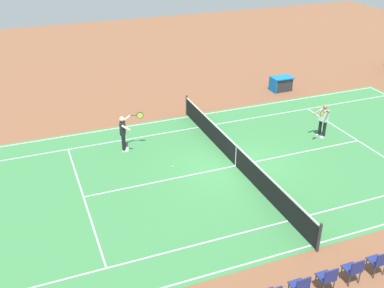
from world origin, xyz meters
name	(u,v)px	position (x,y,z in m)	size (l,w,h in m)	color
ground_plane	(236,166)	(0.00, 0.00, 0.00)	(60.00, 60.00, 0.00)	brown
court_slab	(236,166)	(0.00, 0.00, 0.00)	(24.20, 11.40, 0.00)	#387A42
court_line_markings	(236,166)	(0.00, 0.00, 0.00)	(23.85, 11.05, 0.01)	white
tennis_net	(236,156)	(0.00, 0.00, 0.49)	(0.10, 11.70, 1.08)	#2D2D33
tennis_player_near	(124,131)	(4.01, -3.11, 0.93)	(1.17, 0.74, 1.70)	black
tennis_player_far	(323,119)	(-5.02, -0.99, 0.93)	(0.94, 0.91, 1.70)	black
tennis_ball	(172,167)	(2.53, -0.86, 0.03)	(0.07, 0.07, 0.07)	#CCE01E
spectator_chair_0	(379,261)	(-1.01, 7.31, 0.52)	(0.44, 0.44, 0.88)	#38383D
spectator_chair_1	(354,269)	(-0.11, 7.31, 0.52)	(0.44, 0.44, 0.88)	#38383D
spectator_chair_2	(328,277)	(0.79, 7.31, 0.52)	(0.44, 0.44, 0.88)	#38383D
spectator_chair_3	(300,286)	(1.69, 7.31, 0.52)	(0.44, 0.44, 0.88)	#38383D
equipment_cart_tarped	(281,84)	(-6.52, -7.09, 0.44)	(1.25, 0.84, 0.85)	#2D2D33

